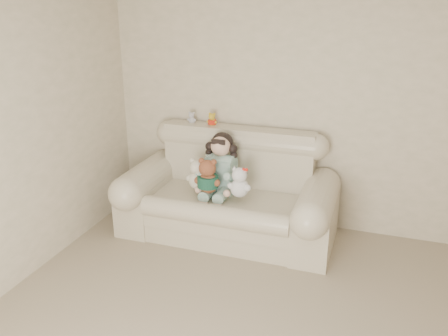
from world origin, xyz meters
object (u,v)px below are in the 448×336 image
white_cat (240,179)px  brown_teddy (208,173)px  seated_child (221,163)px  cream_teddy (198,171)px  sofa (227,187)px

white_cat → brown_teddy: bearing=158.4°
seated_child → brown_teddy: size_ratio=1.53×
seated_child → cream_teddy: (-0.18, -0.18, -0.05)m
seated_child → white_cat: 0.35m
seated_child → brown_teddy: seated_child is taller
seated_child → cream_teddy: 0.26m
sofa → cream_teddy: (-0.27, -0.10, 0.17)m
seated_child → sofa: bearing=-30.9°
sofa → white_cat: sofa is taller
seated_child → white_cat: seated_child is taller
brown_teddy → sofa: bearing=61.7°
white_cat → cream_teddy: size_ratio=0.97×
seated_child → brown_teddy: bearing=-92.7°
sofa → brown_teddy: 0.28m
seated_child → white_cat: bearing=-30.8°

